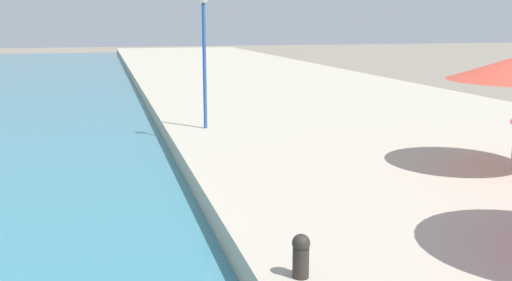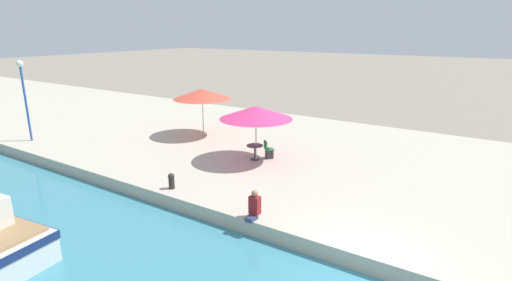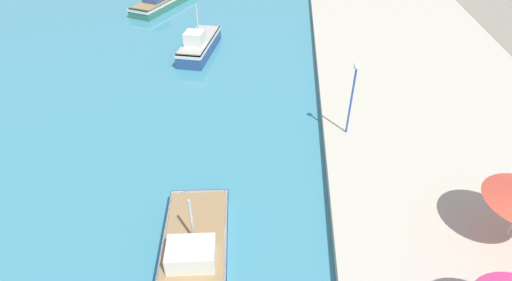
# 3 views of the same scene
# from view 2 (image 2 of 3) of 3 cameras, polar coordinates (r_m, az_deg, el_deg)

# --- Properties ---
(ground_plane) EXTENTS (200.00, 200.00, 0.00)m
(ground_plane) POSITION_cam_2_polar(r_m,az_deg,el_deg) (12.46, 15.09, -18.04)
(ground_plane) COLOR gray
(quay_promenade) EXTENTS (16.00, 90.00, 0.58)m
(quay_promenade) POSITION_cam_2_polar(r_m,az_deg,el_deg) (44.27, -32.02, 4.87)
(quay_promenade) COLOR #BCB29E
(quay_promenade) RESTS_ON ground_plane
(cafe_umbrella_pink) EXTENTS (3.52, 3.52, 2.69)m
(cafe_umbrella_pink) POSITION_cam_2_polar(r_m,az_deg,el_deg) (18.99, 0.00, 4.03)
(cafe_umbrella_pink) COLOR #B7B7B7
(cafe_umbrella_pink) RESTS_ON quay_promenade
(cafe_umbrella_white) EXTENTS (3.44, 3.44, 2.82)m
(cafe_umbrella_white) POSITION_cam_2_polar(r_m,az_deg,el_deg) (23.86, -7.70, 6.62)
(cafe_umbrella_white) COLOR #B7B7B7
(cafe_umbrella_white) RESTS_ON quay_promenade
(cafe_table) EXTENTS (0.80, 0.80, 0.74)m
(cafe_table) POSITION_cam_2_polar(r_m,az_deg,el_deg) (19.52, -0.17, -1.26)
(cafe_table) COLOR #333338
(cafe_table) RESTS_ON quay_promenade
(cafe_chair_left) EXTENTS (0.59, 0.58, 0.91)m
(cafe_chair_left) POSITION_cam_2_polar(r_m,az_deg,el_deg) (19.79, 1.84, -1.66)
(cafe_chair_left) COLOR #2D2D33
(cafe_chair_left) RESTS_ON quay_promenade
(person_at_quay) EXTENTS (0.55, 0.36, 1.01)m
(person_at_quay) POSITION_cam_2_polar(r_m,az_deg,el_deg) (13.65, -0.28, -9.38)
(person_at_quay) COLOR #333D5B
(person_at_quay) RESTS_ON quay_promenade
(mooring_bollard) EXTENTS (0.26, 0.26, 0.65)m
(mooring_bollard) POSITION_cam_2_polar(r_m,az_deg,el_deg) (16.46, -11.99, -5.60)
(mooring_bollard) COLOR #2D2823
(mooring_bollard) RESTS_ON quay_promenade
(lamppost) EXTENTS (0.36, 0.36, 4.56)m
(lamppost) POSITION_cam_2_polar(r_m,az_deg,el_deg) (25.86, -30.28, 6.62)
(lamppost) COLOR #28519E
(lamppost) RESTS_ON quay_promenade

